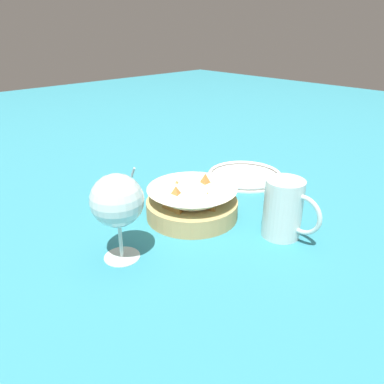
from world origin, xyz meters
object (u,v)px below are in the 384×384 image
at_px(sauce_cup, 128,197).
at_px(wine_glass, 117,203).
at_px(side_plate, 245,175).
at_px(food_basket, 192,203).
at_px(beer_mug, 284,211).

xyz_separation_m(sauce_cup, wine_glass, (0.18, -0.14, 0.09)).
height_order(wine_glass, side_plate, wine_glass).
xyz_separation_m(food_basket, beer_mug, (0.18, 0.07, 0.02)).
xyz_separation_m(food_basket, sauce_cup, (-0.15, -0.07, -0.01)).
distance_m(sauce_cup, side_plate, 0.34).
height_order(food_basket, wine_glass, wine_glass).
bearing_deg(beer_mug, wine_glass, -119.71).
distance_m(wine_glass, beer_mug, 0.32).
bearing_deg(food_basket, beer_mug, 21.85).
relative_size(sauce_cup, wine_glass, 0.62).
distance_m(beer_mug, side_plate, 0.31).
height_order(sauce_cup, beer_mug, beer_mug).
distance_m(food_basket, sauce_cup, 0.16).
relative_size(food_basket, wine_glass, 1.24).
bearing_deg(wine_glass, food_basket, 97.49).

